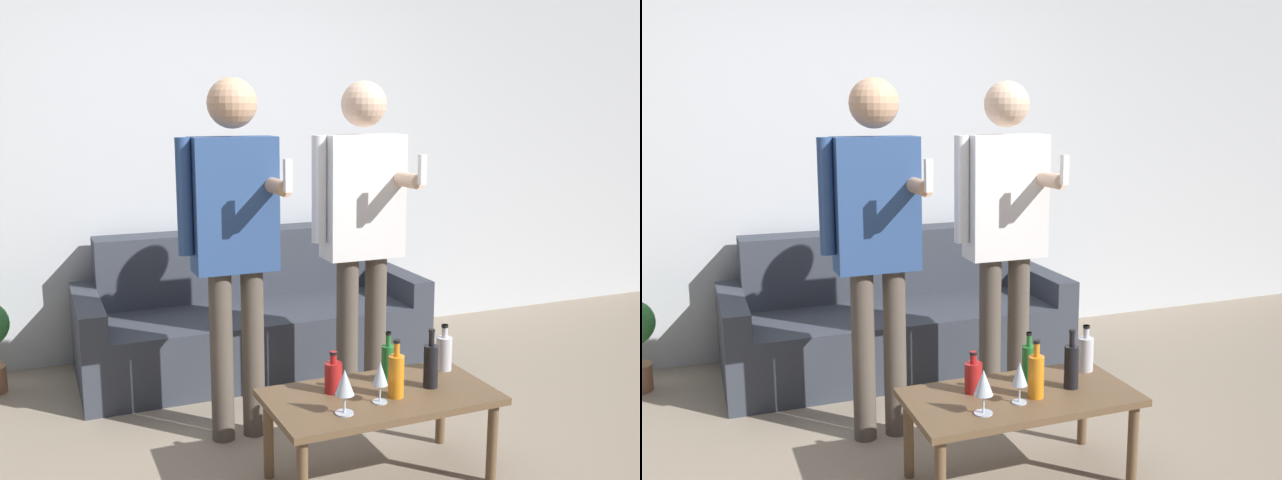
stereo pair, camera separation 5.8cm
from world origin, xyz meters
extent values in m
cube|color=silver|center=(0.00, 2.00, 1.35)|extent=(8.00, 0.06, 2.70)
cube|color=#383D47|center=(0.23, 1.37, 0.19)|extent=(1.75, 0.59, 0.38)
cube|color=#383D47|center=(0.23, 1.79, 0.40)|extent=(1.75, 0.23, 0.80)
cube|color=#383D47|center=(-0.71, 1.49, 0.27)|extent=(0.14, 0.83, 0.53)
cube|color=#383D47|center=(1.18, 1.49, 0.27)|extent=(0.14, 0.83, 0.53)
cube|color=brown|center=(0.33, -0.01, 0.37)|extent=(0.95, 0.50, 0.03)
cylinder|color=brown|center=(0.75, -0.21, 0.18)|extent=(0.04, 0.04, 0.36)
cylinder|color=brown|center=(-0.10, 0.19, 0.18)|extent=(0.04, 0.04, 0.36)
cylinder|color=brown|center=(0.75, 0.19, 0.18)|extent=(0.04, 0.04, 0.36)
cylinder|color=#B21E1E|center=(0.15, 0.08, 0.45)|extent=(0.07, 0.07, 0.13)
cylinder|color=#B21E1E|center=(0.15, 0.08, 0.54)|extent=(0.03, 0.03, 0.05)
cylinder|color=black|center=(0.15, 0.08, 0.56)|extent=(0.03, 0.03, 0.01)
cylinder|color=silver|center=(0.72, 0.13, 0.47)|extent=(0.07, 0.07, 0.15)
cylinder|color=silver|center=(0.72, 0.13, 0.57)|extent=(0.03, 0.03, 0.06)
cylinder|color=black|center=(0.72, 0.13, 0.60)|extent=(0.03, 0.03, 0.01)
cylinder|color=orange|center=(0.37, -0.06, 0.48)|extent=(0.07, 0.07, 0.18)
cylinder|color=orange|center=(0.37, -0.06, 0.60)|extent=(0.02, 0.02, 0.07)
cylinder|color=black|center=(0.37, -0.06, 0.63)|extent=(0.03, 0.03, 0.01)
cylinder|color=#23752D|center=(0.42, 0.10, 0.47)|extent=(0.06, 0.06, 0.16)
cylinder|color=#23752D|center=(0.42, 0.10, 0.58)|extent=(0.02, 0.02, 0.06)
cylinder|color=black|center=(0.42, 0.10, 0.61)|extent=(0.03, 0.03, 0.01)
cylinder|color=black|center=(0.56, -0.02, 0.48)|extent=(0.06, 0.06, 0.18)
cylinder|color=black|center=(0.56, -0.02, 0.61)|extent=(0.02, 0.02, 0.07)
cylinder|color=black|center=(0.56, -0.02, 0.64)|extent=(0.03, 0.03, 0.01)
cylinder|color=silver|center=(0.28, -0.09, 0.39)|extent=(0.06, 0.06, 0.01)
cylinder|color=silver|center=(0.28, -0.09, 0.43)|extent=(0.01, 0.01, 0.07)
cone|color=silver|center=(0.28, -0.09, 0.51)|extent=(0.06, 0.06, 0.10)
cylinder|color=silver|center=(0.11, -0.13, 0.39)|extent=(0.07, 0.07, 0.01)
cylinder|color=silver|center=(0.11, -0.13, 0.43)|extent=(0.01, 0.01, 0.07)
cone|color=silver|center=(0.11, -0.13, 0.52)|extent=(0.08, 0.08, 0.10)
cylinder|color=brown|center=(-0.18, 0.62, 0.41)|extent=(0.11, 0.11, 0.82)
cylinder|color=brown|center=(-0.03, 0.62, 0.41)|extent=(0.11, 0.11, 0.82)
cube|color=#2D4C84|center=(-0.11, 0.62, 1.13)|extent=(0.38, 0.17, 0.61)
sphere|color=tan|center=(-0.11, 0.62, 1.58)|extent=(0.23, 0.23, 0.23)
cylinder|color=#2D4C84|center=(-0.33, 0.62, 1.17)|extent=(0.07, 0.07, 0.52)
cylinder|color=tan|center=(0.05, 0.49, 1.22)|extent=(0.07, 0.27, 0.07)
cube|color=white|center=(0.05, 0.32, 1.28)|extent=(0.03, 0.03, 0.14)
cylinder|color=brown|center=(0.49, 0.68, 0.41)|extent=(0.11, 0.11, 0.82)
cylinder|color=brown|center=(0.65, 0.68, 0.41)|extent=(0.11, 0.11, 0.82)
cube|color=white|center=(0.57, 0.68, 1.12)|extent=(0.40, 0.18, 0.61)
sphere|color=beige|center=(0.57, 0.68, 1.58)|extent=(0.22, 0.22, 0.22)
cylinder|color=white|center=(0.34, 0.68, 1.17)|extent=(0.07, 0.07, 0.52)
cylinder|color=beige|center=(0.73, 0.55, 1.22)|extent=(0.07, 0.27, 0.07)
cube|color=white|center=(0.73, 0.38, 1.28)|extent=(0.03, 0.03, 0.14)
camera|label=1|loc=(-0.97, -2.50, 1.56)|focal=40.00mm
camera|label=2|loc=(-0.92, -2.52, 1.56)|focal=40.00mm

